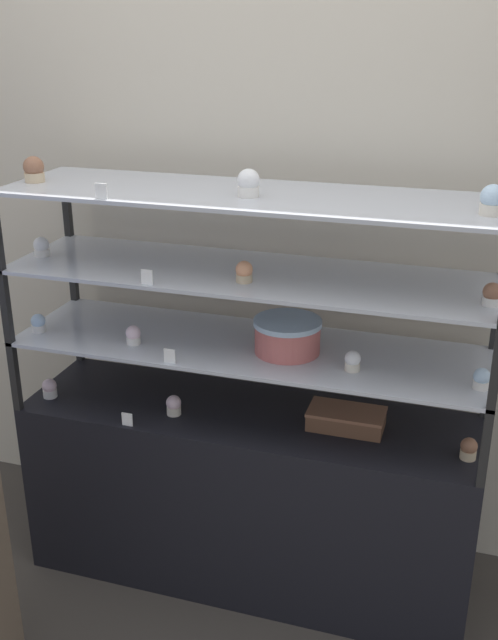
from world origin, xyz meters
TOP-DOWN VIEW (x-y plane):
  - ground_plane at (0.00, 0.00)m, footprint 20.00×20.00m
  - back_wall at (0.00, 0.36)m, footprint 8.00×0.05m
  - display_base at (0.00, 0.00)m, footprint 1.49×0.43m
  - display_riser_lower at (0.00, 0.00)m, footprint 1.49×0.43m
  - display_riser_middle at (0.00, 0.00)m, footprint 1.49×0.43m
  - display_riser_upper at (0.00, 0.00)m, footprint 1.49×0.43m
  - layer_cake_centerpiece at (0.13, -0.01)m, footprint 0.21×0.21m
  - sheet_cake_frosted at (0.32, 0.00)m, footprint 0.24×0.13m
  - cupcake_0 at (-0.68, -0.10)m, footprint 0.05×0.05m
  - cupcake_1 at (-0.23, -0.08)m, footprint 0.05×0.05m
  - cupcake_2 at (0.69, -0.07)m, footprint 0.05×0.05m
  - price_tag_0 at (-0.34, -0.20)m, footprint 0.04×0.00m
  - cupcake_3 at (-0.69, -0.10)m, footprint 0.05×0.05m
  - cupcake_4 at (-0.35, -0.10)m, footprint 0.05×0.05m
  - cupcake_5 at (0.34, -0.09)m, footprint 0.05×0.05m
  - cupcake_6 at (0.70, -0.09)m, footprint 0.05×0.05m
  - price_tag_1 at (-0.19, -0.20)m, footprint 0.04×0.00m
  - cupcake_7 at (-0.69, -0.04)m, footprint 0.05×0.05m
  - cupcake_8 at (0.01, -0.09)m, footprint 0.05×0.05m
  - cupcake_9 at (0.70, -0.08)m, footprint 0.05×0.05m
  - price_tag_2 at (-0.25, -0.20)m, footprint 0.04×0.00m
  - cupcake_10 at (-0.69, -0.04)m, footprint 0.06×0.06m
  - cupcake_11 at (0.01, -0.05)m, footprint 0.06×0.06m
  - cupcake_12 at (0.68, -0.06)m, footprint 0.06×0.06m
  - price_tag_3 at (-0.37, -0.20)m, footprint 0.04×0.00m

SIDE VIEW (x-z plane):
  - ground_plane at x=0.00m, z-range 0.00..0.00m
  - display_base at x=0.00m, z-range 0.00..0.63m
  - price_tag_0 at x=-0.34m, z-range 0.63..0.68m
  - sheet_cake_frosted at x=0.32m, z-range 0.63..0.69m
  - cupcake_0 at x=-0.68m, z-range 0.63..0.70m
  - cupcake_1 at x=-0.23m, z-range 0.63..0.70m
  - cupcake_2 at x=0.69m, z-range 0.63..0.70m
  - display_riser_lower at x=0.00m, z-range 0.74..0.98m
  - price_tag_1 at x=-0.19m, z-range 0.88..0.92m
  - cupcake_3 at x=-0.69m, z-range 0.87..0.93m
  - cupcake_4 at x=-0.35m, z-range 0.87..0.93m
  - cupcake_5 at x=0.34m, z-range 0.87..0.93m
  - cupcake_6 at x=0.70m, z-range 0.87..0.93m
  - layer_cake_centerpiece at x=0.13m, z-range 0.88..0.98m
  - display_riser_middle at x=0.00m, z-range 0.98..1.22m
  - price_tag_2 at x=-0.25m, z-range 1.12..1.16m
  - cupcake_7 at x=-0.69m, z-range 1.12..1.18m
  - cupcake_8 at x=0.01m, z-range 1.12..1.18m
  - cupcake_9 at x=0.70m, z-range 1.12..1.18m
  - back_wall at x=0.00m, z-range 0.00..2.60m
  - display_riser_upper at x=0.00m, z-range 1.22..1.47m
  - price_tag_3 at x=-0.37m, z-range 1.36..1.40m
  - cupcake_10 at x=-0.69m, z-range 1.36..1.44m
  - cupcake_11 at x=0.01m, z-range 1.36..1.44m
  - cupcake_12 at x=0.68m, z-range 1.36..1.44m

